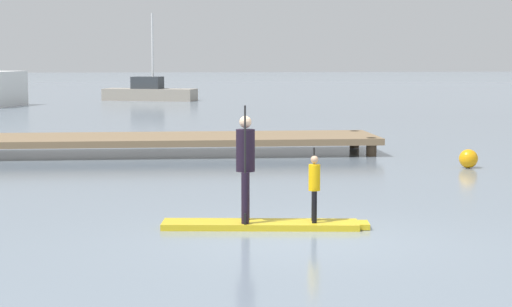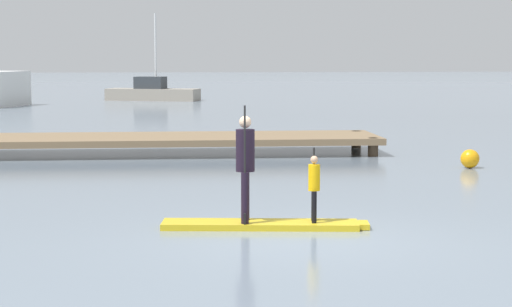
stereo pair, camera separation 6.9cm
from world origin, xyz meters
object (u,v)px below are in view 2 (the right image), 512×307
paddler_adult (245,161)px  paddler_child_solo (314,185)px  paddleboard_near (265,225)px  fishing_boat_green_midground (152,92)px  mooring_buoy_near (470,159)px

paddler_adult → paddler_child_solo: bearing=-5.6°
paddleboard_near → paddler_child_solo: paddler_child_solo is taller
paddler_adult → fishing_boat_green_midground: fishing_boat_green_midground is taller
paddler_adult → fishing_boat_green_midground: size_ratio=0.33×
mooring_buoy_near → paddler_child_solo: bearing=-123.9°
paddleboard_near → paddler_child_solo: (0.79, -0.08, 0.65)m
paddler_adult → mooring_buoy_near: bearing=50.2°
paddler_child_solo → paddleboard_near: bearing=174.4°
paddleboard_near → fishing_boat_green_midground: bearing=93.4°
fishing_boat_green_midground → mooring_buoy_near: size_ratio=12.23×
paddler_child_solo → fishing_boat_green_midground: fishing_boat_green_midground is taller
paddleboard_near → mooring_buoy_near: bearing=51.8°
paddleboard_near → mooring_buoy_near: (5.79, 7.36, 0.18)m
paddleboard_near → paddler_adult: 1.08m
paddler_adult → paddler_child_solo: 1.17m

